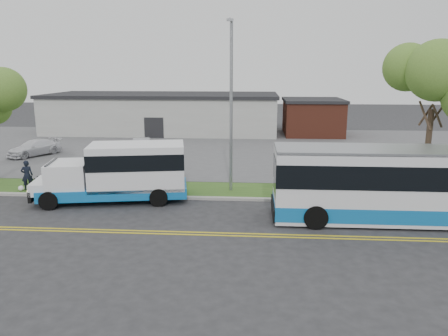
# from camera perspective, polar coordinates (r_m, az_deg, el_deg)

# --- Properties ---
(ground) EXTENTS (140.00, 140.00, 0.00)m
(ground) POSITION_cam_1_polar(r_m,az_deg,el_deg) (23.28, -6.92, -4.81)
(ground) COLOR #28282B
(ground) RESTS_ON ground
(lane_line_north) EXTENTS (70.00, 0.12, 0.01)m
(lane_line_north) POSITION_cam_1_polar(r_m,az_deg,el_deg) (19.73, -9.06, -8.14)
(lane_line_north) COLOR gold
(lane_line_north) RESTS_ON ground
(lane_line_south) EXTENTS (70.00, 0.12, 0.01)m
(lane_line_south) POSITION_cam_1_polar(r_m,az_deg,el_deg) (19.46, -9.26, -8.45)
(lane_line_south) COLOR gold
(lane_line_south) RESTS_ON ground
(curb) EXTENTS (80.00, 0.30, 0.15)m
(curb) POSITION_cam_1_polar(r_m,az_deg,el_deg) (24.29, -6.43, -3.86)
(curb) COLOR #9E9B93
(curb) RESTS_ON ground
(verge) EXTENTS (80.00, 3.30, 0.10)m
(verge) POSITION_cam_1_polar(r_m,az_deg,el_deg) (26.00, -5.71, -2.78)
(verge) COLOR #2B4F1A
(verge) RESTS_ON ground
(parking_lot) EXTENTS (80.00, 25.00, 0.10)m
(parking_lot) POSITION_cam_1_polar(r_m,az_deg,el_deg) (39.63, -2.25, 2.67)
(parking_lot) COLOR #4C4C4F
(parking_lot) RESTS_ON ground
(commercial_building) EXTENTS (25.40, 10.40, 4.35)m
(commercial_building) POSITION_cam_1_polar(r_m,az_deg,el_deg) (50.09, -7.88, 7.14)
(commercial_building) COLOR #9E9E99
(commercial_building) RESTS_ON ground
(brick_wing) EXTENTS (6.30, 7.30, 3.90)m
(brick_wing) POSITION_cam_1_polar(r_m,az_deg,el_deg) (48.42, 11.48, 6.56)
(brick_wing) COLOR brown
(brick_wing) RESTS_ON ground
(tree_east) EXTENTS (5.20, 5.20, 8.33)m
(tree_east) POSITION_cam_1_polar(r_m,az_deg,el_deg) (26.58, 25.77, 9.83)
(tree_east) COLOR #34221C
(tree_east) RESTS_ON verge
(streetlight_near) EXTENTS (0.35, 1.53, 9.50)m
(streetlight_near) POSITION_cam_1_polar(r_m,az_deg,el_deg) (24.60, 0.93, 8.67)
(streetlight_near) COLOR gray
(streetlight_near) RESTS_ON verge
(shuttle_bus) EXTENTS (8.41, 3.98, 3.11)m
(shuttle_bus) POSITION_cam_1_polar(r_m,az_deg,el_deg) (24.08, -13.11, -0.37)
(shuttle_bus) COLOR #0F62A8
(shuttle_bus) RESTS_ON ground
(transit_bus) EXTENTS (12.54, 3.06, 3.48)m
(transit_bus) POSITION_cam_1_polar(r_m,az_deg,el_deg) (21.98, 23.00, -2.05)
(transit_bus) COLOR silver
(transit_bus) RESTS_ON ground
(pedestrian) EXTENTS (0.76, 0.65, 1.77)m
(pedestrian) POSITION_cam_1_polar(r_m,az_deg,el_deg) (27.80, -24.33, -0.87)
(pedestrian) COLOR black
(pedestrian) RESTS_ON verge
(parked_car_a) EXTENTS (2.50, 4.21, 1.31)m
(parked_car_a) POSITION_cam_1_polar(r_m,az_deg,el_deg) (36.85, -10.71, 2.80)
(parked_car_a) COLOR #9EA1A5
(parked_car_a) RESTS_ON parking_lot
(parked_car_b) EXTENTS (3.75, 4.67, 1.27)m
(parked_car_b) POSITION_cam_1_polar(r_m,az_deg,el_deg) (38.86, -23.55, 2.43)
(parked_car_b) COLOR white
(parked_car_b) RESTS_ON parking_lot
(grocery_bag_left) EXTENTS (0.32, 0.32, 0.32)m
(grocery_bag_left) POSITION_cam_1_polar(r_m,az_deg,el_deg) (27.90, -24.98, -2.42)
(grocery_bag_left) COLOR white
(grocery_bag_left) RESTS_ON verge
(grocery_bag_right) EXTENTS (0.32, 0.32, 0.32)m
(grocery_bag_right) POSITION_cam_1_polar(r_m,az_deg,el_deg) (28.04, -23.42, -2.20)
(grocery_bag_right) COLOR white
(grocery_bag_right) RESTS_ON verge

